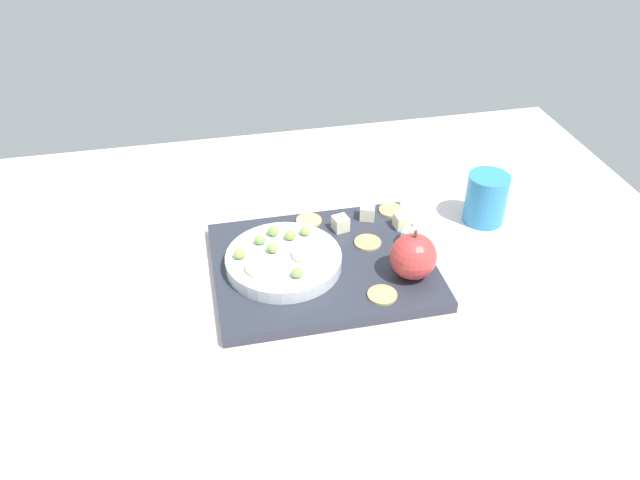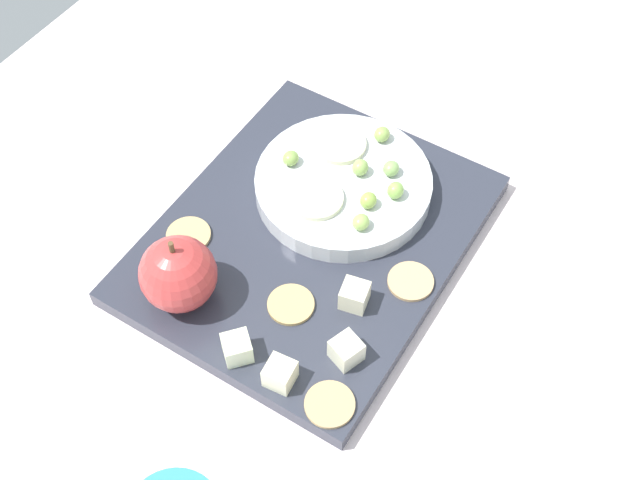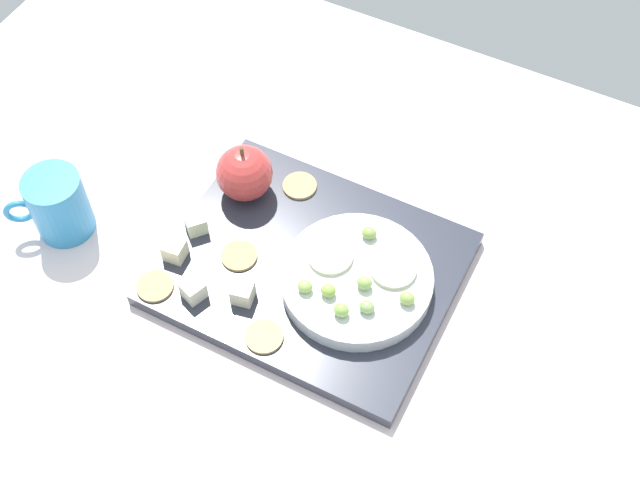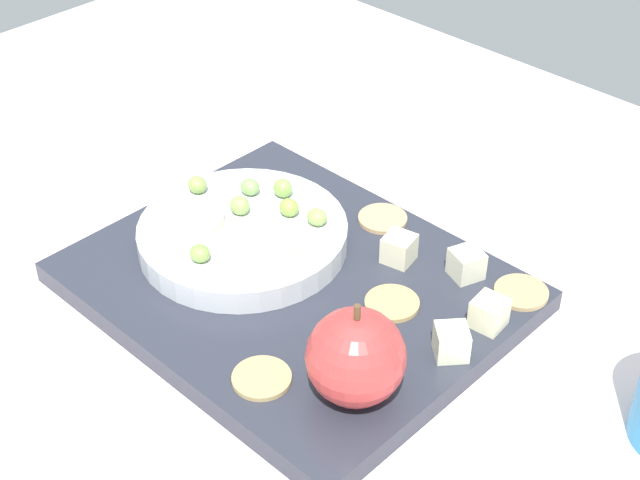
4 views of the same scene
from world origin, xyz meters
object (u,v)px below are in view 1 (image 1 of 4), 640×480
(cheese_cube_2, at_px, (410,237))
(apple_slice_1, at_px, (263,267))
(apple_slice_0, at_px, (309,253))
(serving_dish, at_px, (284,261))
(cracker_1, at_px, (382,295))
(grape_1, at_px, (240,254))
(cheese_cube_3, at_px, (402,221))
(grape_0, at_px, (297,273))
(grape_6, at_px, (273,248))
(platter, at_px, (325,265))
(grape_2, at_px, (273,231))
(cracker_2, at_px, (391,210))
(cheese_cube_0, at_px, (367,212))
(cup, at_px, (486,198))
(grape_3, at_px, (260,240))
(cheese_cube_1, at_px, (341,223))
(cracker_0, at_px, (368,243))
(apple_whole, at_px, (413,256))
(grape_4, at_px, (290,235))
(grape_5, at_px, (306,231))
(cracker_3, at_px, (308,221))

(cheese_cube_2, relative_size, apple_slice_1, 0.45)
(apple_slice_0, relative_size, apple_slice_1, 1.00)
(serving_dish, relative_size, cracker_1, 4.09)
(grape_1, height_order, apple_slice_1, grape_1)
(cheese_cube_3, distance_m, grape_0, 0.24)
(serving_dish, xyz_separation_m, grape_6, (-0.01, 0.01, 0.02))
(platter, xyz_separation_m, cracker_1, (0.07, -0.10, 0.01))
(grape_2, bearing_deg, cracker_2, 14.73)
(cracker_2, bearing_deg, cheese_cube_0, -165.94)
(cracker_1, xyz_separation_m, cup, (0.25, 0.19, 0.02))
(grape_3, height_order, apple_slice_1, grape_3)
(apple_slice_1, bearing_deg, cheese_cube_0, 32.39)
(platter, relative_size, cheese_cube_1, 14.06)
(cheese_cube_1, bearing_deg, grape_0, -126.39)
(grape_6, bearing_deg, cheese_cube_2, 1.30)
(grape_0, bearing_deg, cracker_0, 32.79)
(apple_whole, bearing_deg, grape_4, 149.08)
(apple_whole, relative_size, grape_4, 3.99)
(cracker_0, bearing_deg, grape_4, 175.76)
(cheese_cube_3, height_order, grape_1, grape_1)
(cracker_2, xyz_separation_m, apple_slice_1, (-0.25, -0.14, 0.02))
(grape_0, distance_m, grape_2, 0.12)
(apple_whole, distance_m, grape_2, 0.23)
(grape_0, xyz_separation_m, grape_5, (0.03, 0.11, 0.00))
(grape_4, relative_size, apple_slice_0, 0.33)
(cracker_2, bearing_deg, cheese_cube_3, -87.28)
(cheese_cube_3, relative_size, cracker_3, 0.55)
(platter, distance_m, grape_3, 0.11)
(grape_2, xyz_separation_m, grape_5, (0.05, -0.01, -0.00))
(cracker_3, relative_size, cup, 0.49)
(cracker_2, bearing_deg, apple_whole, -97.49)
(grape_1, bearing_deg, cracker_1, -28.63)
(grape_1, distance_m, grape_3, 0.05)
(cracker_0, xyz_separation_m, cracker_1, (-0.01, -0.13, 0.00))
(serving_dish, relative_size, cracker_0, 4.09)
(grape_3, bearing_deg, apple_whole, -24.72)
(cracker_1, xyz_separation_m, grape_1, (-0.20, 0.11, 0.03))
(cheese_cube_2, relative_size, cheese_cube_3, 1.00)
(grape_5, relative_size, cup, 0.20)
(cracker_3, bearing_deg, cheese_cube_2, -32.33)
(cracker_2, xyz_separation_m, grape_2, (-0.22, -0.06, 0.03))
(grape_1, distance_m, grape_5, 0.12)
(cracker_3, bearing_deg, grape_3, -140.63)
(cracker_3, xyz_separation_m, grape_5, (-0.02, -0.07, 0.03))
(cheese_cube_2, distance_m, cracker_2, 0.10)
(cheese_cube_3, relative_size, grape_5, 1.36)
(cracker_2, distance_m, grape_1, 0.31)
(cheese_cube_1, bearing_deg, grape_1, -158.08)
(platter, relative_size, apple_slice_0, 6.29)
(apple_slice_1, bearing_deg, cheese_cube_3, 19.66)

